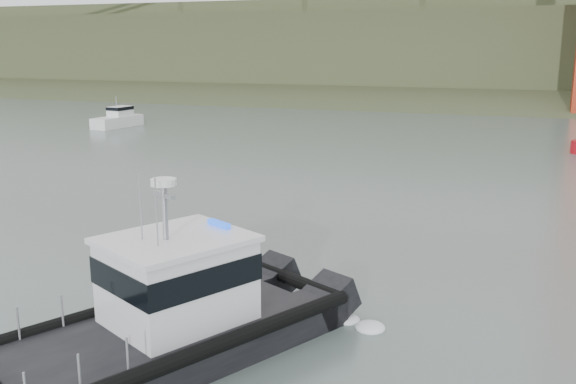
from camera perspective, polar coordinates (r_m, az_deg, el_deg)
name	(u,v)px	position (r m, az deg, el deg)	size (l,w,h in m)	color
ground	(189,303)	(24.16, -8.77, -9.75)	(400.00, 400.00, 0.00)	slate
headlands	(476,56)	(145.31, 16.40, 11.52)	(500.00, 105.36, 27.12)	#3C492A
patrol_boat	(168,313)	(19.87, -10.60, -10.49)	(9.11, 12.44, 5.71)	black
motorboat	(118,119)	(77.41, -14.86, 6.30)	(2.91, 6.91, 3.70)	white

